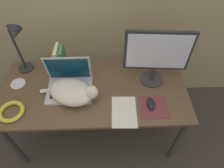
# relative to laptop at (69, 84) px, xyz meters

# --- Properties ---
(ground_plane) EXTENTS (12.00, 12.00, 0.00)m
(ground_plane) POSITION_rel_laptop_xyz_m (0.20, -0.37, -0.76)
(ground_plane) COLOR #3D3833
(desk) EXTENTS (1.49, 0.70, 0.71)m
(desk) POSITION_rel_laptop_xyz_m (0.20, -0.02, -0.12)
(desk) COLOR brown
(desk) RESTS_ON ground_plane
(laptop) EXTENTS (0.36, 0.27, 0.28)m
(laptop) POSITION_rel_laptop_xyz_m (0.00, 0.00, 0.00)
(laptop) COLOR #B7B7BC
(laptop) RESTS_ON desk
(cat) EXTENTS (0.47, 0.37, 0.15)m
(cat) POSITION_rel_laptop_xyz_m (0.04, -0.09, 0.01)
(cat) COLOR beige
(cat) RESTS_ON desk
(external_monitor) EXTENTS (0.49, 0.19, 0.48)m
(external_monitor) POSITION_rel_laptop_xyz_m (0.67, 0.07, 0.22)
(external_monitor) COLOR #333338
(external_monitor) RESTS_ON desk
(mousepad) EXTENTS (0.22, 0.21, 0.00)m
(mousepad) POSITION_rel_laptop_xyz_m (0.65, -0.21, -0.05)
(mousepad) COLOR brown
(mousepad) RESTS_ON desk
(computer_mouse) EXTENTS (0.06, 0.11, 0.04)m
(computer_mouse) POSITION_rel_laptop_xyz_m (0.62, -0.19, -0.03)
(computer_mouse) COLOR black
(computer_mouse) RESTS_ON mousepad
(book_row) EXTENTS (0.10, 0.16, 0.23)m
(book_row) POSITION_rel_laptop_xyz_m (-0.09, 0.23, 0.05)
(book_row) COLOR gold
(book_row) RESTS_ON desk
(desk_lamp) EXTENTS (0.17, 0.17, 0.47)m
(desk_lamp) POSITION_rel_laptop_xyz_m (-0.38, 0.21, 0.26)
(desk_lamp) COLOR #28282D
(desk_lamp) RESTS_ON desk
(cable_coil) EXTENTS (0.19, 0.19, 0.03)m
(cable_coil) POSITION_rel_laptop_xyz_m (-0.41, -0.22, -0.04)
(cable_coil) COLOR gold
(cable_coil) RESTS_ON desk
(notepad) EXTENTS (0.19, 0.28, 0.01)m
(notepad) POSITION_rel_laptop_xyz_m (0.42, -0.24, -0.05)
(notepad) COLOR silver
(notepad) RESTS_ON desk
(webcam) EXTENTS (0.04, 0.04, 0.07)m
(webcam) POSITION_rel_laptop_xyz_m (0.11, 0.25, -0.01)
(webcam) COLOR #232328
(webcam) RESTS_ON desk
(cd_disc) EXTENTS (0.12, 0.12, 0.00)m
(cd_disc) POSITION_rel_laptop_xyz_m (-0.44, 0.06, -0.05)
(cd_disc) COLOR silver
(cd_disc) RESTS_ON desk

